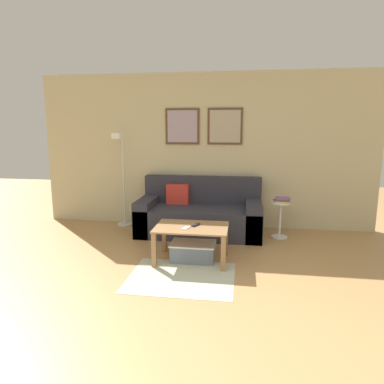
# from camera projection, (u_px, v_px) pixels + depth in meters

# --- Properties ---
(ground_plane) EXTENTS (16.00, 16.00, 0.00)m
(ground_plane) POSITION_uv_depth(u_px,v_px,m) (151.00, 349.00, 2.60)
(ground_plane) COLOR tan
(wall_back) EXTENTS (5.60, 0.09, 2.55)m
(wall_back) POSITION_uv_depth(u_px,v_px,m) (204.00, 151.00, 5.73)
(wall_back) COLOR #C6BC93
(wall_back) RESTS_ON ground_plane
(area_rug) EXTENTS (1.19, 0.98, 0.01)m
(area_rug) POSITION_uv_depth(u_px,v_px,m) (181.00, 277.00, 3.85)
(area_rug) COLOR #B2B79E
(area_rug) RESTS_ON ground_plane
(couch) EXTENTS (1.92, 0.91, 0.87)m
(couch) POSITION_uv_depth(u_px,v_px,m) (200.00, 215.00, 5.46)
(couch) COLOR #2D2D38
(couch) RESTS_ON ground_plane
(coffee_table) EXTENTS (0.91, 0.62, 0.45)m
(coffee_table) POSITION_uv_depth(u_px,v_px,m) (192.00, 233.00, 4.29)
(coffee_table) COLOR #997047
(coffee_table) RESTS_ON ground_plane
(storage_bin) EXTENTS (0.56, 0.37, 0.23)m
(storage_bin) POSITION_uv_depth(u_px,v_px,m) (193.00, 251.00, 4.34)
(storage_bin) COLOR slate
(storage_bin) RESTS_ON ground_plane
(floor_lamp) EXTENTS (0.26, 0.46, 1.58)m
(floor_lamp) POSITION_uv_depth(u_px,v_px,m) (121.00, 170.00, 5.66)
(floor_lamp) COLOR silver
(floor_lamp) RESTS_ON ground_plane
(side_table) EXTENTS (0.29, 0.29, 0.55)m
(side_table) POSITION_uv_depth(u_px,v_px,m) (280.00, 217.00, 5.22)
(side_table) COLOR white
(side_table) RESTS_ON ground_plane
(book_stack) EXTENTS (0.25, 0.20, 0.08)m
(book_stack) POSITION_uv_depth(u_px,v_px,m) (282.00, 200.00, 5.16)
(book_stack) COLOR #D8C666
(book_stack) RESTS_ON side_table
(remote_control) EXTENTS (0.10, 0.15, 0.02)m
(remote_control) POSITION_uv_depth(u_px,v_px,m) (196.00, 225.00, 4.31)
(remote_control) COLOR #232328
(remote_control) RESTS_ON coffee_table
(cell_phone) EXTENTS (0.11, 0.15, 0.01)m
(cell_phone) POSITION_uv_depth(u_px,v_px,m) (186.00, 228.00, 4.19)
(cell_phone) COLOR silver
(cell_phone) RESTS_ON coffee_table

